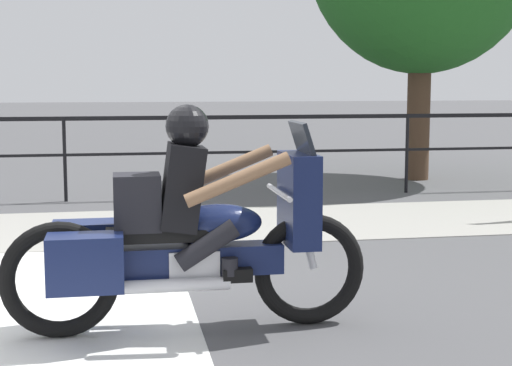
% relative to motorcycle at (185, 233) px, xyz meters
% --- Properties ---
extents(ground_plane, '(120.00, 120.00, 0.00)m').
position_rel_motorcycle_xyz_m(ground_plane, '(-1.17, 0.54, -0.68)').
color(ground_plane, '#4C4C4F').
extents(sidewalk_band, '(44.00, 2.40, 0.01)m').
position_rel_motorcycle_xyz_m(sidewalk_band, '(-1.17, 3.94, -0.68)').
color(sidewalk_band, '#99968E').
rests_on(sidewalk_band, ground).
extents(crosswalk_band, '(2.69, 6.00, 0.01)m').
position_rel_motorcycle_xyz_m(crosswalk_band, '(-1.24, 0.34, -0.68)').
color(crosswalk_band, silver).
rests_on(crosswalk_band, ground).
extents(fence_railing, '(36.00, 0.05, 1.21)m').
position_rel_motorcycle_xyz_m(fence_railing, '(-1.17, 6.13, 0.27)').
color(fence_railing, black).
rests_on(fence_railing, ground).
extents(motorcycle, '(2.49, 0.76, 1.55)m').
position_rel_motorcycle_xyz_m(motorcycle, '(0.00, 0.00, 0.00)').
color(motorcycle, black).
rests_on(motorcycle, ground).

